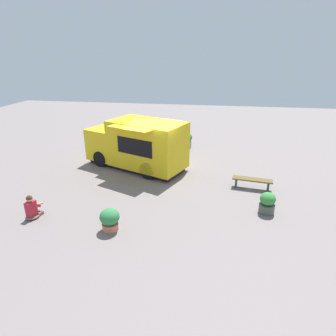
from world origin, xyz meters
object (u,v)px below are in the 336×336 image
(person_customer, at_px, (32,209))
(planter_flowering_side, at_px, (267,203))
(planter_flowering_near, at_px, (110,219))
(food_truck, at_px, (138,146))
(planter_flowering_far, at_px, (187,140))
(plaza_bench, at_px, (252,181))

(person_customer, xyz_separation_m, planter_flowering_side, (-1.71, 8.32, 0.05))
(planter_flowering_near, xyz_separation_m, planter_flowering_side, (-2.03, 5.31, -0.02))
(food_truck, distance_m, planter_flowering_far, 4.47)
(food_truck, relative_size, planter_flowering_near, 7.00)
(planter_flowering_side, distance_m, plaza_bench, 2.05)
(planter_flowering_far, xyz_separation_m, planter_flowering_side, (7.56, 3.75, -0.06))
(food_truck, height_order, plaza_bench, food_truck)
(person_customer, height_order, planter_flowering_near, person_customer)
(planter_flowering_near, height_order, plaza_bench, planter_flowering_near)
(planter_flowering_far, bearing_deg, plaza_bench, 31.67)
(planter_flowering_side, bearing_deg, planter_flowering_far, -153.66)
(food_truck, bearing_deg, planter_flowering_near, 5.23)
(person_customer, relative_size, planter_flowering_far, 1.01)
(planter_flowering_far, relative_size, planter_flowering_side, 1.10)
(person_customer, height_order, planter_flowering_side, person_customer)
(planter_flowering_near, bearing_deg, person_customer, -95.95)
(planter_flowering_near, bearing_deg, planter_flowering_side, 110.88)
(planter_flowering_near, distance_m, planter_flowering_far, 9.72)
(person_customer, distance_m, planter_flowering_far, 10.34)
(planter_flowering_side, xyz_separation_m, plaza_bench, (-2.02, -0.33, -0.05))
(food_truck, bearing_deg, person_customer, -24.82)
(person_customer, height_order, planter_flowering_far, person_customer)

